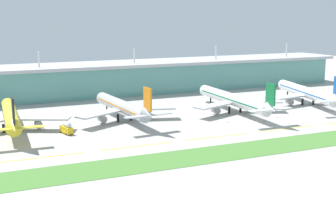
{
  "coord_description": "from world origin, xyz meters",
  "views": [
    {
      "loc": [
        -92.14,
        -157.75,
        48.49
      ],
      "look_at": [
        -8.94,
        35.14,
        7.0
      ],
      "focal_mm": 49.7,
      "sensor_mm": 36.0,
      "label": 1
    }
  ],
  "objects_px": {
    "airliner_farthest": "(307,93)",
    "safety_cone_right_wingtip": "(258,120)",
    "airliner_near_middle": "(123,107)",
    "safety_cone_nose_front": "(278,117)",
    "airliner_nearest": "(11,116)",
    "safety_cone_left_wingtip": "(228,122)",
    "fuel_truck": "(67,129)",
    "airliner_far_middle": "(234,100)"
  },
  "relations": [
    {
      "from": "fuel_truck",
      "to": "safety_cone_left_wingtip",
      "type": "relative_size",
      "value": 10.9
    },
    {
      "from": "airliner_far_middle",
      "to": "fuel_truck",
      "type": "xyz_separation_m",
      "value": [
        -84.56,
        -9.11,
        -4.19
      ]
    },
    {
      "from": "safety_cone_nose_front",
      "to": "airliner_nearest",
      "type": "bearing_deg",
      "value": 168.78
    },
    {
      "from": "airliner_nearest",
      "to": "safety_cone_nose_front",
      "type": "height_order",
      "value": "airliner_nearest"
    },
    {
      "from": "airliner_far_middle",
      "to": "safety_cone_right_wingtip",
      "type": "height_order",
      "value": "airliner_far_middle"
    },
    {
      "from": "airliner_near_middle",
      "to": "airliner_farthest",
      "type": "xyz_separation_m",
      "value": [
        103.35,
        -2.18,
        0.01
      ]
    },
    {
      "from": "airliner_farthest",
      "to": "safety_cone_left_wingtip",
      "type": "distance_m",
      "value": 64.35
    },
    {
      "from": "airliner_farthest",
      "to": "fuel_truck",
      "type": "bearing_deg",
      "value": -175.01
    },
    {
      "from": "safety_cone_left_wingtip",
      "to": "airliner_nearest",
      "type": "bearing_deg",
      "value": 166.34
    },
    {
      "from": "airliner_near_middle",
      "to": "safety_cone_right_wingtip",
      "type": "relative_size",
      "value": 85.8
    },
    {
      "from": "safety_cone_nose_front",
      "to": "safety_cone_right_wingtip",
      "type": "distance_m",
      "value": 11.74
    },
    {
      "from": "airliner_far_middle",
      "to": "fuel_truck",
      "type": "distance_m",
      "value": 85.15
    },
    {
      "from": "airliner_near_middle",
      "to": "safety_cone_nose_front",
      "type": "height_order",
      "value": "airliner_near_middle"
    },
    {
      "from": "airliner_near_middle",
      "to": "safety_cone_nose_front",
      "type": "xyz_separation_m",
      "value": [
        68.86,
        -23.42,
        -6.09
      ]
    },
    {
      "from": "fuel_truck",
      "to": "airliner_near_middle",
      "type": "bearing_deg",
      "value": 25.58
    },
    {
      "from": "airliner_nearest",
      "to": "safety_cone_left_wingtip",
      "type": "relative_size",
      "value": 90.16
    },
    {
      "from": "airliner_farthest",
      "to": "safety_cone_left_wingtip",
      "type": "relative_size",
      "value": 95.68
    },
    {
      "from": "airliner_far_middle",
      "to": "safety_cone_right_wingtip",
      "type": "distance_m",
      "value": 20.89
    },
    {
      "from": "airliner_nearest",
      "to": "safety_cone_right_wingtip",
      "type": "distance_m",
      "value": 109.11
    },
    {
      "from": "airliner_farthest",
      "to": "safety_cone_nose_front",
      "type": "relative_size",
      "value": 95.68
    },
    {
      "from": "airliner_far_middle",
      "to": "safety_cone_left_wingtip",
      "type": "bearing_deg",
      "value": -127.12
    },
    {
      "from": "airliner_near_middle",
      "to": "airliner_farthest",
      "type": "relative_size",
      "value": 0.9
    },
    {
      "from": "airliner_farthest",
      "to": "safety_cone_nose_front",
      "type": "bearing_deg",
      "value": -148.38
    },
    {
      "from": "airliner_far_middle",
      "to": "safety_cone_left_wingtip",
      "type": "xyz_separation_m",
      "value": [
        -13.38,
        -17.68,
        -6.11
      ]
    },
    {
      "from": "airliner_nearest",
      "to": "airliner_near_middle",
      "type": "relative_size",
      "value": 1.05
    },
    {
      "from": "airliner_farthest",
      "to": "safety_cone_right_wingtip",
      "type": "distance_m",
      "value": 51.67
    },
    {
      "from": "airliner_far_middle",
      "to": "safety_cone_nose_front",
      "type": "height_order",
      "value": "airliner_far_middle"
    },
    {
      "from": "airliner_near_middle",
      "to": "fuel_truck",
      "type": "xyz_separation_m",
      "value": [
        -28.64,
        -13.71,
        -4.18
      ]
    },
    {
      "from": "airliner_near_middle",
      "to": "safety_cone_left_wingtip",
      "type": "height_order",
      "value": "airliner_near_middle"
    },
    {
      "from": "airliner_nearest",
      "to": "fuel_truck",
      "type": "xyz_separation_m",
      "value": [
        20.33,
        -13.67,
        -4.19
      ]
    },
    {
      "from": "safety_cone_left_wingtip",
      "to": "safety_cone_right_wingtip",
      "type": "height_order",
      "value": "same"
    },
    {
      "from": "airliner_near_middle",
      "to": "fuel_truck",
      "type": "relative_size",
      "value": 7.87
    },
    {
      "from": "safety_cone_right_wingtip",
      "to": "airliner_nearest",
      "type": "bearing_deg",
      "value": 167.0
    },
    {
      "from": "airliner_nearest",
      "to": "airliner_far_middle",
      "type": "distance_m",
      "value": 104.99
    },
    {
      "from": "airliner_farthest",
      "to": "safety_cone_right_wingtip",
      "type": "bearing_deg",
      "value": -154.16
    },
    {
      "from": "fuel_truck",
      "to": "safety_cone_right_wingtip",
      "type": "xyz_separation_m",
      "value": [
        85.82,
        -10.84,
        -1.91
      ]
    },
    {
      "from": "safety_cone_left_wingtip",
      "to": "safety_cone_right_wingtip",
      "type": "distance_m",
      "value": 14.81
    },
    {
      "from": "airliner_far_middle",
      "to": "safety_cone_left_wingtip",
      "type": "height_order",
      "value": "airliner_far_middle"
    },
    {
      "from": "airliner_far_middle",
      "to": "fuel_truck",
      "type": "bearing_deg",
      "value": -173.85
    },
    {
      "from": "safety_cone_right_wingtip",
      "to": "safety_cone_left_wingtip",
      "type": "bearing_deg",
      "value": 171.22
    },
    {
      "from": "safety_cone_nose_front",
      "to": "safety_cone_right_wingtip",
      "type": "xyz_separation_m",
      "value": [
        -11.68,
        -1.13,
        0.0
      ]
    },
    {
      "from": "airliner_near_middle",
      "to": "safety_cone_nose_front",
      "type": "relative_size",
      "value": 85.8
    }
  ]
}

